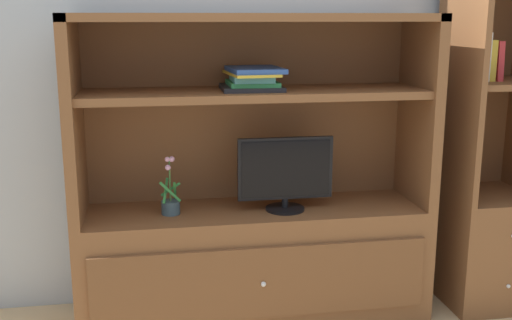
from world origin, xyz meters
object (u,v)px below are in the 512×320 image
at_px(potted_plant, 171,202).
at_px(upright_book_row, 482,60).
at_px(media_console, 254,227).
at_px(bookshelf_tall, 488,190).
at_px(tv_monitor, 285,173).
at_px(magazine_stack, 252,79).

distance_m(potted_plant, upright_book_row, 1.65).
height_order(media_console, bookshelf_tall, bookshelf_tall).
xyz_separation_m(bookshelf_tall, upright_book_row, (-0.10, -0.01, 0.67)).
bearing_deg(tv_monitor, media_console, 157.62).
distance_m(tv_monitor, upright_book_row, 1.11).
bearing_deg(magazine_stack, media_console, 4.39).
xyz_separation_m(tv_monitor, upright_book_row, (0.99, 0.05, 0.51)).
bearing_deg(upright_book_row, tv_monitor, -177.07).
distance_m(magazine_stack, bookshelf_tall, 1.37).
bearing_deg(upright_book_row, potted_plant, -179.20).
height_order(magazine_stack, bookshelf_tall, bookshelf_tall).
distance_m(tv_monitor, potted_plant, 0.55).
relative_size(tv_monitor, magazine_stack, 1.37).
xyz_separation_m(tv_monitor, magazine_stack, (-0.15, 0.06, 0.44)).
bearing_deg(potted_plant, upright_book_row, 0.80).
relative_size(magazine_stack, upright_book_row, 1.42).
distance_m(magazine_stack, upright_book_row, 1.14).
relative_size(tv_monitor, upright_book_row, 1.94).
bearing_deg(bookshelf_tall, magazine_stack, -179.78).
xyz_separation_m(media_console, bookshelf_tall, (1.23, 0.00, 0.13)).
height_order(tv_monitor, bookshelf_tall, bookshelf_tall).
relative_size(tv_monitor, bookshelf_tall, 0.25).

